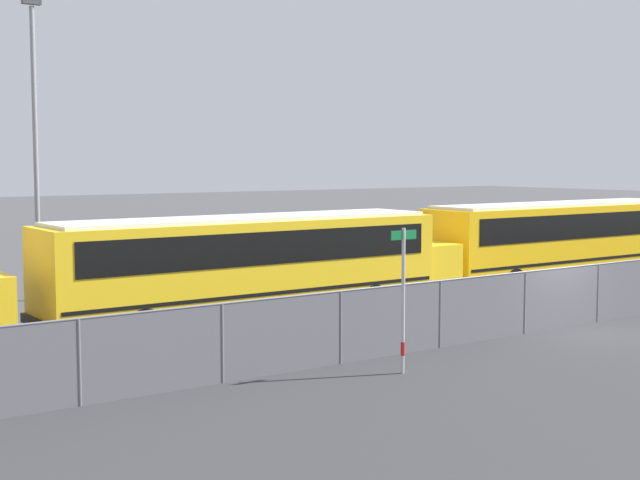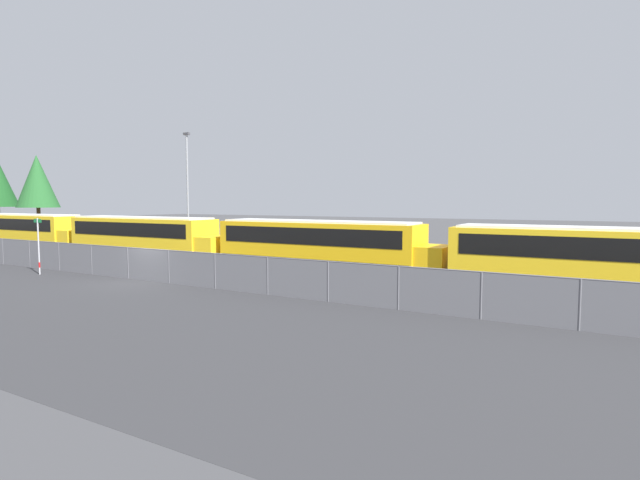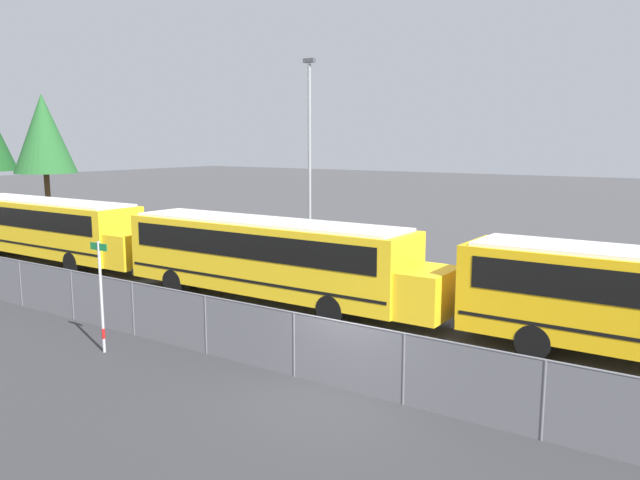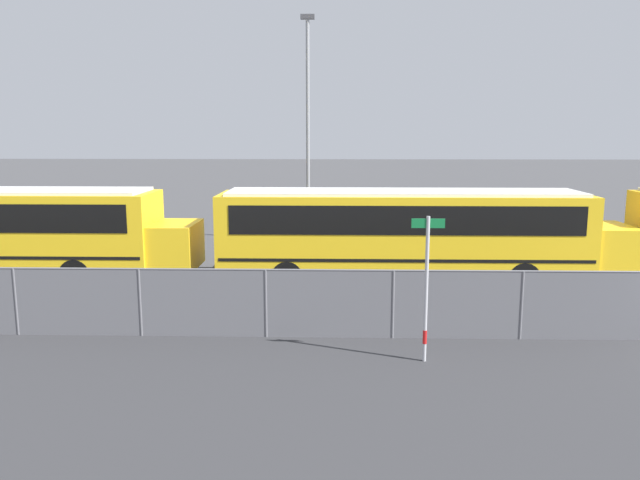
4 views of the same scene
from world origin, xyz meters
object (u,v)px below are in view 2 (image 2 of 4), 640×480
at_px(school_bus_3, 322,243).
at_px(light_pole, 188,187).
at_px(school_bus_4, 608,258).
at_px(street_sign, 39,245).
at_px(school_bus_2, 144,235).
at_px(tree_2, 37,181).
at_px(school_bus_1, 28,229).

bearing_deg(school_bus_3, light_pole, 156.78).
relative_size(school_bus_4, light_pole, 1.35).
bearing_deg(street_sign, light_pole, 102.27).
bearing_deg(school_bus_2, school_bus_3, 1.49).
distance_m(school_bus_4, tree_2, 61.16).
xyz_separation_m(school_bus_1, school_bus_2, (13.99, -0.12, 0.00)).
height_order(school_bus_2, street_sign, street_sign).
height_order(school_bus_2, school_bus_4, same).
bearing_deg(light_pole, school_bus_2, -64.70).
bearing_deg(school_bus_2, school_bus_1, 179.52).
distance_m(school_bus_3, light_pole, 19.22).
relative_size(school_bus_3, street_sign, 4.17).
bearing_deg(tree_2, school_bus_2, -20.13).
bearing_deg(school_bus_4, school_bus_2, -179.93).
bearing_deg(light_pole, school_bus_4, -14.11).
xyz_separation_m(light_pole, tree_2, (-28.89, 4.14, 1.18)).
height_order(school_bus_3, street_sign, street_sign).
height_order(school_bus_1, school_bus_4, same).
xyz_separation_m(school_bus_2, school_bus_4, (27.22, 0.03, 0.00)).
distance_m(school_bus_2, street_sign, 6.98).
distance_m(school_bus_3, street_sign, 15.93).
distance_m(school_bus_1, tree_2, 22.53).
height_order(school_bus_4, street_sign, street_sign).
bearing_deg(school_bus_2, school_bus_4, 0.07).
height_order(school_bus_1, street_sign, street_sign).
bearing_deg(school_bus_1, school_bus_4, -0.11).
xyz_separation_m(school_bus_1, school_bus_4, (41.21, -0.08, 0.00)).
relative_size(school_bus_1, light_pole, 1.35).
bearing_deg(school_bus_1, school_bus_2, -0.48).
bearing_deg(school_bus_3, school_bus_2, -178.51).
distance_m(school_bus_1, school_bus_3, 27.66).
bearing_deg(street_sign, school_bus_2, 86.06).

